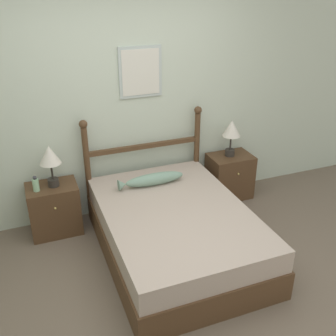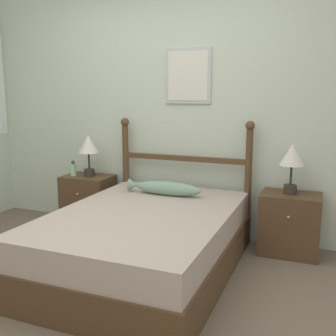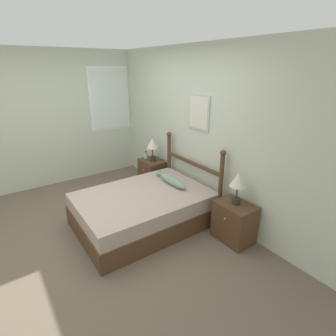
{
  "view_description": "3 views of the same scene",
  "coord_description": "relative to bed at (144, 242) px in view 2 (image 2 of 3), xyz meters",
  "views": [
    {
      "loc": [
        -1.01,
        -2.23,
        2.47
      ],
      "look_at": [
        0.29,
        1.13,
        0.71
      ],
      "focal_mm": 42.0,
      "sensor_mm": 36.0,
      "label": 1
    },
    {
      "loc": [
        1.48,
        -2.0,
        1.4
      ],
      "look_at": [
        0.26,
        1.04,
        0.79
      ],
      "focal_mm": 42.0,
      "sensor_mm": 36.0,
      "label": 2
    },
    {
      "loc": [
        3.2,
        -0.98,
        2.23
      ],
      "look_at": [
        0.22,
        1.11,
        0.81
      ],
      "focal_mm": 28.0,
      "sensor_mm": 36.0,
      "label": 3
    }
  ],
  "objects": [
    {
      "name": "ground_plane",
      "position": [
        -0.2,
        -0.68,
        -0.25
      ],
      "size": [
        16.0,
        16.0,
        0.0
      ],
      "primitive_type": "plane",
      "color": "brown"
    },
    {
      "name": "nightstand_right",
      "position": [
        1.04,
        0.8,
        0.03
      ],
      "size": [
        0.51,
        0.39,
        0.55
      ],
      "color": "#4C331E",
      "rests_on": "ground_plane"
    },
    {
      "name": "bottle",
      "position": [
        -1.19,
        0.75,
        0.37
      ],
      "size": [
        0.06,
        0.06,
        0.17
      ],
      "color": "#99C699",
      "rests_on": "nightstand_left"
    },
    {
      "name": "wall_back",
      "position": [
        -0.2,
        1.05,
        1.03
      ],
      "size": [
        6.4,
        0.08,
        2.55
      ],
      "color": "beige",
      "rests_on": "ground_plane"
    },
    {
      "name": "fish_pillow",
      "position": [
        -0.04,
        0.54,
        0.32
      ],
      "size": [
        0.71,
        0.14,
        0.13
      ],
      "color": "gray",
      "rests_on": "bed"
    },
    {
      "name": "nightstand_left",
      "position": [
        -1.04,
        0.8,
        0.03
      ],
      "size": [
        0.51,
        0.39,
        0.55
      ],
      "color": "#4C331E",
      "rests_on": "ground_plane"
    },
    {
      "name": "table_lamp_right",
      "position": [
        1.03,
        0.81,
        0.61
      ],
      "size": [
        0.21,
        0.21,
        0.44
      ],
      "color": "#2D2823",
      "rests_on": "nightstand_right"
    },
    {
      "name": "bed",
      "position": [
        0.0,
        0.0,
        0.0
      ],
      "size": [
        1.35,
        1.9,
        0.5
      ],
      "color": "#4C331E",
      "rests_on": "ground_plane"
    },
    {
      "name": "headboard",
      "position": [
        -0.0,
        0.92,
        0.41
      ],
      "size": [
        1.37,
        0.09,
        1.17
      ],
      "color": "#4C331E",
      "rests_on": "ground_plane"
    },
    {
      "name": "table_lamp_left",
      "position": [
        -1.02,
        0.8,
        0.61
      ],
      "size": [
        0.21,
        0.21,
        0.44
      ],
      "color": "#2D2823",
      "rests_on": "nightstand_left"
    }
  ]
}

